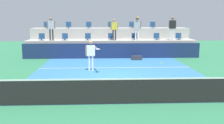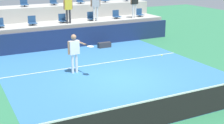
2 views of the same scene
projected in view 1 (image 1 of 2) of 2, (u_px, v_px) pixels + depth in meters
ground_plane at (118, 77)px, 12.63m from camera, size 40.00×40.00×0.00m
court_inner_paint at (116, 73)px, 13.61m from camera, size 9.00×10.00×0.01m
court_service_line at (115, 68)px, 14.99m from camera, size 9.00×0.06×0.00m
tennis_net at (126, 90)px, 8.61m from camera, size 10.48×0.08×1.07m
sponsor_backboard at (112, 51)px, 18.43m from camera, size 13.00×0.16×1.10m
seating_tier_lower at (111, 48)px, 19.70m from camera, size 13.00×1.80×1.25m
seating_tier_upper at (110, 40)px, 21.40m from camera, size 13.00×1.80×2.10m
stadium_chair_lower_far_left at (42, 37)px, 19.25m from camera, size 0.44×0.40×0.52m
stadium_chair_lower_left at (65, 37)px, 19.33m from camera, size 0.44×0.40×0.52m
stadium_chair_lower_mid_left at (88, 37)px, 19.41m from camera, size 0.44×0.40×0.52m
stadium_chair_lower_center at (111, 37)px, 19.49m from camera, size 0.44×0.40×0.52m
stadium_chair_lower_mid_right at (135, 37)px, 19.57m from camera, size 0.44×0.40×0.52m
stadium_chair_lower_right at (157, 37)px, 19.65m from camera, size 0.44×0.40×0.52m
stadium_chair_lower_far_right at (179, 37)px, 19.73m from camera, size 0.44×0.40×0.52m
stadium_chair_upper_far_left at (46, 25)px, 20.87m from camera, size 0.44×0.40×0.52m
stadium_chair_upper_left at (68, 25)px, 20.95m from camera, size 0.44×0.40×0.52m
stadium_chair_upper_mid_left at (89, 25)px, 21.03m from camera, size 0.44×0.40×0.52m
stadium_chair_upper_center at (111, 25)px, 21.11m from camera, size 0.44×0.40×0.52m
stadium_chair_upper_mid_right at (132, 25)px, 21.19m from camera, size 0.44×0.40×0.52m
stadium_chair_upper_right at (153, 25)px, 21.27m from camera, size 0.44×0.40×0.52m
stadium_chair_upper_far_right at (173, 25)px, 21.35m from camera, size 0.44×0.40×0.52m
tennis_player at (91, 52)px, 14.00m from camera, size 0.84×1.17×1.71m
spectator_in_grey at (51, 27)px, 18.76m from camera, size 0.60×0.27×1.73m
spectator_leaning_on_rail at (114, 28)px, 18.99m from camera, size 0.57×0.22×1.62m
spectator_with_hat at (137, 26)px, 19.04m from camera, size 0.60×0.49×1.79m
spectator_in_white at (172, 26)px, 19.17m from camera, size 0.62×0.27×1.79m
tennis_ball at (162, 63)px, 13.12m from camera, size 0.07×0.07×0.07m
equipment_bag at (137, 58)px, 17.74m from camera, size 0.76×0.28×0.30m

